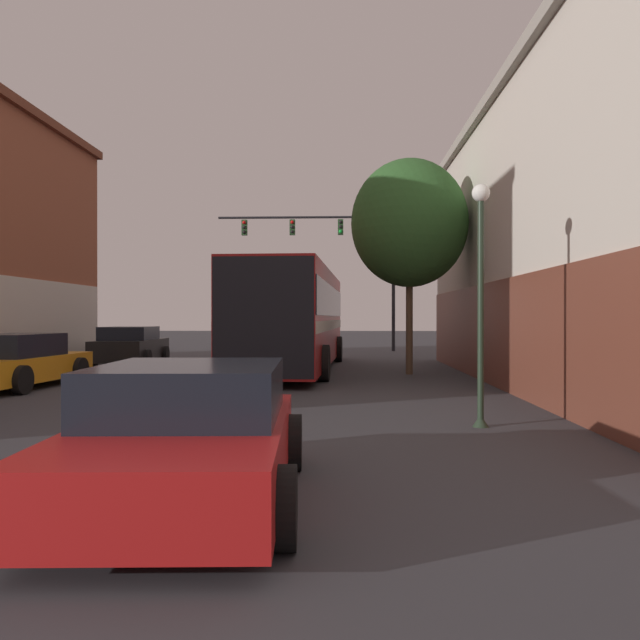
{
  "coord_description": "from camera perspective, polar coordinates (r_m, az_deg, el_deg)",
  "views": [
    {
      "loc": [
        3.62,
        -0.88,
        1.74
      ],
      "look_at": [
        2.94,
        17.61,
        1.67
      ],
      "focal_mm": 35.0,
      "sensor_mm": 36.0,
      "label": 1
    }
  ],
  "objects": [
    {
      "name": "bus",
      "position": [
        20.74,
        -2.38,
        0.48
      ],
      "size": [
        3.21,
        12.2,
        3.25
      ],
      "rotation": [
        0.0,
        0.0,
        1.53
      ],
      "color": "maroon",
      "rests_on": "ground_plane"
    },
    {
      "name": "lane_center_line",
      "position": [
        19.09,
        -8.87,
        -4.99
      ],
      "size": [
        0.14,
        47.56,
        0.01
      ],
      "color": "silver",
      "rests_on": "ground_plane"
    },
    {
      "name": "parked_car_left_mid",
      "position": [
        17.12,
        -25.87,
        -3.47
      ],
      "size": [
        2.16,
        4.47,
        1.34
      ],
      "rotation": [
        0.0,
        0.0,
        1.51
      ],
      "color": "orange",
      "rests_on": "ground_plane"
    },
    {
      "name": "street_tree_near",
      "position": [
        19.5,
        8.17,
        8.74
      ],
      "size": [
        3.57,
        3.21,
        6.6
      ],
      "color": "brown",
      "rests_on": "ground_plane"
    },
    {
      "name": "traffic_signal_gantry",
      "position": [
        32.64,
        1.49,
        6.71
      ],
      "size": [
        9.24,
        0.36,
        7.27
      ],
      "color": "black",
      "rests_on": "ground_plane"
    },
    {
      "name": "street_lamp",
      "position": [
        10.22,
        14.48,
        2.28
      ],
      "size": [
        0.29,
        0.29,
        3.86
      ],
      "color": "#233323",
      "rests_on": "ground_plane"
    },
    {
      "name": "parked_car_left_near",
      "position": [
        24.19,
        -16.93,
        -2.31
      ],
      "size": [
        2.25,
        4.28,
        1.4
      ],
      "rotation": [
        0.0,
        0.0,
        1.61
      ],
      "color": "black",
      "rests_on": "ground_plane"
    },
    {
      "name": "hatchback_foreground",
      "position": [
        6.15,
        -12.05,
        -10.29
      ],
      "size": [
        2.3,
        4.02,
        1.28
      ],
      "rotation": [
        0.0,
        0.0,
        1.62
      ],
      "color": "red",
      "rests_on": "ground_plane"
    }
  ]
}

